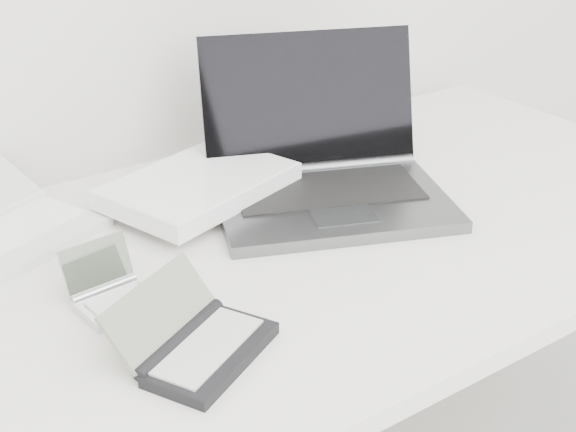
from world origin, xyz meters
TOP-DOWN VIEW (x-y plane):
  - desk at (0.00, 1.55)m, footprint 1.60×0.80m
  - laptop_large at (0.06, 1.67)m, footprint 0.61×0.48m
  - netbook_open_white at (-0.37, 1.81)m, footprint 0.33×0.37m
  - pda_silver at (-0.31, 1.53)m, footprint 0.11×0.11m
  - palmtop_charcoal at (-0.27, 1.36)m, footprint 0.22×0.21m

SIDE VIEW (x-z plane):
  - desk at x=0.00m, z-range 0.32..1.05m
  - pda_silver at x=-0.31m, z-range 0.71..0.79m
  - palmtop_charcoal at x=-0.27m, z-range 0.71..0.79m
  - netbook_open_white at x=-0.37m, z-range 0.71..0.79m
  - laptop_large at x=0.06m, z-range 0.64..0.90m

